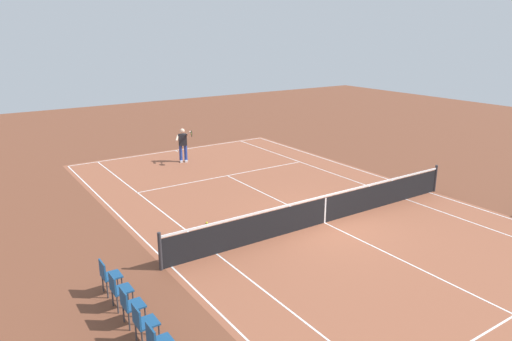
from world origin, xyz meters
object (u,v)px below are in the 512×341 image
at_px(spectator_chair_5, 130,304).
at_px(spectator_chair_7, 108,274).
at_px(tennis_ball, 207,223).
at_px(spectator_chair_4, 143,321).
at_px(spectator_chair_6, 118,288).
at_px(tennis_net, 325,209).
at_px(tennis_player_near, 183,143).
at_px(spectator_chair_3, 157,341).

height_order(spectator_chair_5, spectator_chair_7, same).
height_order(tennis_ball, spectator_chair_4, spectator_chair_4).
height_order(spectator_chair_4, spectator_chair_7, same).
bearing_deg(spectator_chair_4, spectator_chair_6, 0.00).
relative_size(tennis_net, spectator_chair_7, 13.30).
relative_size(tennis_player_near, spectator_chair_7, 1.93).
bearing_deg(spectator_chair_6, tennis_player_near, -32.00).
bearing_deg(spectator_chair_3, spectator_chair_6, 0.00).
bearing_deg(spectator_chair_3, spectator_chair_5, 0.00).
bearing_deg(tennis_player_near, spectator_chair_5, 149.75).
bearing_deg(spectator_chair_3, spectator_chair_7, 0.00).
bearing_deg(tennis_ball, spectator_chair_5, 135.33).
xyz_separation_m(tennis_player_near, spectator_chair_6, (-10.75, 6.72, -0.41)).
xyz_separation_m(tennis_net, tennis_ball, (2.11, 3.30, -0.46)).
bearing_deg(spectator_chair_7, spectator_chair_5, 180.00).
distance_m(tennis_net, spectator_chair_4, 7.79).
bearing_deg(tennis_net, spectator_chair_4, 110.35).
bearing_deg(tennis_ball, spectator_chair_3, 144.34).
distance_m(tennis_net, tennis_player_near, 9.60).
relative_size(tennis_player_near, spectator_chair_3, 1.93).
bearing_deg(spectator_chair_5, tennis_ball, -44.67).
relative_size(spectator_chair_4, spectator_chair_7, 1.00).
distance_m(spectator_chair_5, spectator_chair_6, 0.77).
height_order(tennis_net, spectator_chair_5, tennis_net).
relative_size(tennis_ball, spectator_chair_4, 0.08).
bearing_deg(spectator_chair_3, tennis_player_near, -27.24).
xyz_separation_m(tennis_player_near, spectator_chair_4, (-12.28, 6.72, -0.41)).
distance_m(tennis_net, spectator_chair_3, 8.09).
bearing_deg(tennis_net, spectator_chair_3, 115.44).
bearing_deg(spectator_chair_7, tennis_net, -86.75).
relative_size(tennis_net, spectator_chair_6, 13.30).
relative_size(tennis_player_near, spectator_chair_4, 1.93).
height_order(spectator_chair_3, spectator_chair_7, same).
distance_m(tennis_net, spectator_chair_5, 7.56).
xyz_separation_m(tennis_player_near, tennis_ball, (-7.46, 2.71, -0.90)).
distance_m(spectator_chair_3, spectator_chair_4, 0.77).
height_order(tennis_player_near, spectator_chair_3, tennis_player_near).
bearing_deg(spectator_chair_4, spectator_chair_7, 0.00).
xyz_separation_m(spectator_chair_3, spectator_chair_5, (1.53, 0.00, 0.00)).
distance_m(tennis_player_near, spectator_chair_7, 12.04).
distance_m(tennis_net, spectator_chair_6, 7.40).
bearing_deg(spectator_chair_7, spectator_chair_6, 180.00).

